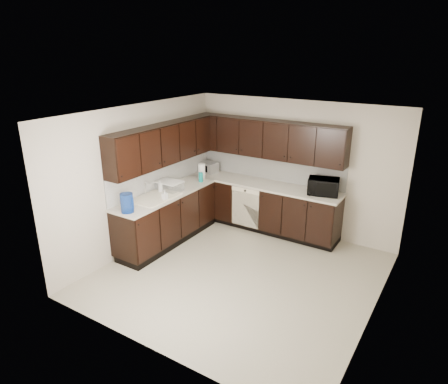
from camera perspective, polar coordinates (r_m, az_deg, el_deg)
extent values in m
plane|color=#A8A18B|center=(6.42, 2.24, -11.60)|extent=(4.00, 4.00, 0.00)
plane|color=white|center=(5.54, 2.59, 11.03)|extent=(4.00, 4.00, 0.00)
cube|color=#BCB1A0|center=(7.58, 10.00, 3.47)|extent=(4.00, 0.02, 2.50)
cube|color=#BCB1A0|center=(7.02, -11.89, 2.02)|extent=(0.02, 4.00, 2.50)
cube|color=#BCB1A0|center=(5.25, 21.74, -5.22)|extent=(0.02, 4.00, 2.50)
cube|color=#BCB1A0|center=(4.40, -10.91, -9.00)|extent=(4.00, 0.02, 2.50)
cube|color=black|center=(7.77, 5.40, -2.14)|extent=(3.00, 0.60, 0.90)
cube|color=black|center=(7.31, -8.13, -3.71)|extent=(0.60, 2.20, 0.90)
cube|color=black|center=(7.96, 5.40, -4.74)|extent=(3.00, 0.54, 0.10)
cube|color=black|center=(7.46, -7.80, -6.58)|extent=(0.54, 2.20, 0.10)
cube|color=beige|center=(7.61, 5.51, 1.15)|extent=(3.03, 0.63, 0.04)
cube|color=beige|center=(7.14, -8.31, -0.25)|extent=(0.63, 2.23, 0.04)
cube|color=white|center=(7.78, 6.54, 3.53)|extent=(3.00, 0.02, 0.48)
cube|color=white|center=(7.45, -8.61, 2.70)|extent=(0.02, 2.80, 0.48)
cube|color=black|center=(7.50, 6.20, 7.59)|extent=(3.00, 0.33, 0.70)
cube|color=black|center=(7.08, -8.78, 6.74)|extent=(0.33, 2.47, 0.70)
cube|color=beige|center=(7.60, 3.07, -2.18)|extent=(0.58, 0.02, 0.78)
cube|color=beige|center=(7.48, 3.10, 0.22)|extent=(0.58, 0.03, 0.08)
cylinder|color=black|center=(7.47, 3.03, 0.18)|extent=(0.04, 0.02, 0.04)
cube|color=beige|center=(6.91, -9.79, -0.81)|extent=(0.54, 0.82, 0.03)
cube|color=beige|center=(6.80, -10.86, -1.98)|extent=(0.42, 0.34, 0.16)
cube|color=beige|center=(7.08, -8.68, -0.97)|extent=(0.42, 0.34, 0.16)
cylinder|color=silver|center=(7.01, -11.19, 0.49)|extent=(0.03, 0.03, 0.26)
cylinder|color=silver|center=(6.94, -10.96, 1.35)|extent=(0.14, 0.02, 0.02)
cylinder|color=#B2B2B7|center=(6.79, -10.88, -1.74)|extent=(0.20, 0.20, 0.10)
imported|color=black|center=(7.14, 14.00, 0.77)|extent=(0.60, 0.48, 0.29)
imported|color=gray|center=(6.77, -8.45, -0.40)|extent=(0.09, 0.09, 0.18)
imported|color=gray|center=(7.12, -9.05, 0.79)|extent=(0.11, 0.11, 0.22)
cube|color=#BABABD|center=(8.21, -2.15, 3.54)|extent=(0.38, 0.31, 0.21)
cube|color=silver|center=(7.21, -7.81, 0.84)|extent=(0.44, 0.34, 0.17)
cylinder|color=navy|center=(6.36, -13.70, -1.53)|extent=(0.22, 0.22, 0.30)
cylinder|color=#0B807E|center=(7.63, -3.33, 2.14)|extent=(0.09, 0.09, 0.19)
cylinder|color=white|center=(7.79, -3.21, 2.97)|extent=(0.16, 0.16, 0.30)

